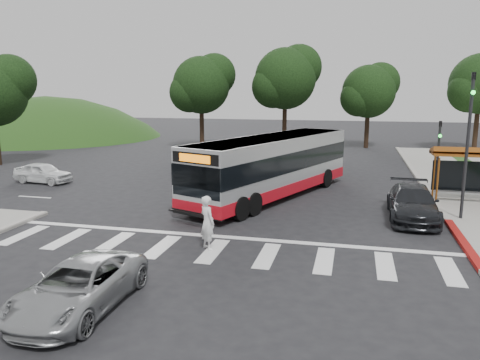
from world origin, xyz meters
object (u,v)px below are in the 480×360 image
(dark_sedan, at_px, (413,203))
(transit_bus, at_px, (272,167))
(pedestrian, at_px, (207,223))
(silver_suv_south, at_px, (79,286))

(dark_sedan, bearing_deg, transit_bus, 158.47)
(pedestrian, height_order, dark_sedan, pedestrian)
(pedestrian, height_order, silver_suv_south, pedestrian)
(dark_sedan, xyz_separation_m, silver_suv_south, (-9.63, -11.48, -0.10))
(dark_sedan, height_order, silver_suv_south, dark_sedan)
(pedestrian, xyz_separation_m, silver_suv_south, (-1.86, -5.41, -0.36))
(transit_bus, relative_size, dark_sedan, 2.48)
(transit_bus, distance_m, silver_suv_south, 14.64)
(transit_bus, xyz_separation_m, silver_suv_south, (-2.70, -14.35, -1.00))
(pedestrian, bearing_deg, transit_bus, -54.73)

